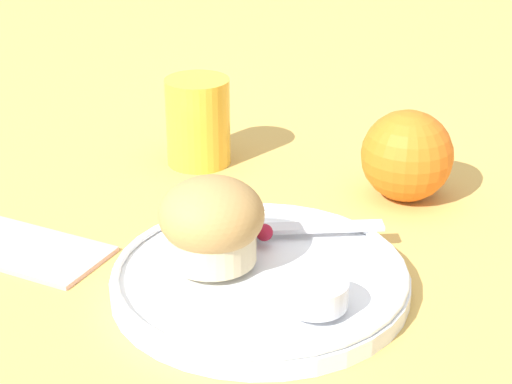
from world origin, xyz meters
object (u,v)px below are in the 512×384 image
juice_glass (198,122)px  muffin (212,222)px  orange_fruit (407,156)px  butter_knife (283,228)px

juice_glass → muffin: bearing=-57.6°
muffin → orange_fruit: muffin is taller
juice_glass → butter_knife: bearing=-40.6°
butter_knife → muffin: bearing=-142.8°
butter_knife → juice_glass: 0.21m
muffin → butter_knife: 0.08m
butter_knife → orange_fruit: 0.16m
muffin → butter_knife: (0.03, 0.07, -0.03)m
muffin → juice_glass: bearing=122.4°
juice_glass → orange_fruit: bearing=3.2°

